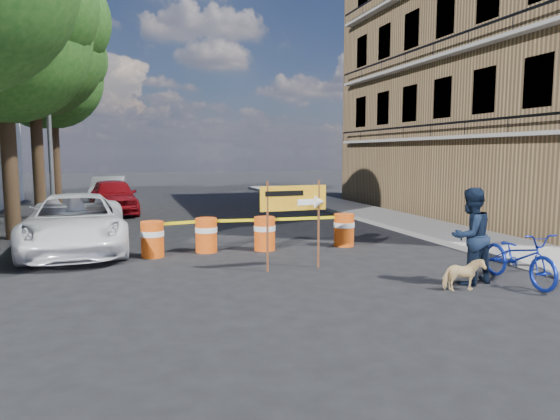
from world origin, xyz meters
TOP-DOWN VIEW (x-y plane):
  - ground at (0.00, 0.00)m, footprint 120.00×120.00m
  - sidewalk_east at (6.20, 6.00)m, footprint 2.40×40.00m
  - apartment_building at (12.00, 8.00)m, footprint 8.00×16.00m
  - tree_mid_a at (-6.74, 7.00)m, footprint 5.25×5.00m
  - tree_mid_b at (-6.73, 12.00)m, footprint 5.67×5.40m
  - tree_far at (-6.74, 17.00)m, footprint 5.04×4.80m
  - streetlamp at (-5.93, 9.50)m, footprint 1.25×0.18m
  - barrel_far_left at (-2.91, 3.04)m, footprint 0.58×0.58m
  - barrel_mid_left at (-1.52, 3.28)m, footprint 0.58×0.58m
  - barrel_mid_right at (0.01, 3.08)m, footprint 0.58×0.58m
  - barrel_far_right at (2.29, 3.03)m, footprint 0.58×0.58m
  - detour_sign at (0.25, 0.74)m, footprint 1.55×0.30m
  - pedestrian at (3.00, -1.42)m, footprint 1.06×0.90m
  - bicycle at (3.96, -1.68)m, footprint 0.74×1.09m
  - dog at (2.54, -1.86)m, footprint 0.79×0.44m
  - suv_white at (-4.80, 4.40)m, footprint 2.75×5.53m
  - sedan_red at (-4.07, 12.69)m, footprint 2.29×4.63m
  - sedan_silver at (-4.37, 16.35)m, footprint 1.68×4.41m

SIDE VIEW (x-z plane):
  - ground at x=0.00m, z-range 0.00..0.00m
  - sidewalk_east at x=6.20m, z-range 0.00..0.15m
  - dog at x=2.54m, z-range 0.00..0.63m
  - barrel_far_left at x=-2.91m, z-range 0.02..0.92m
  - barrel_mid_left at x=-1.52m, z-range 0.02..0.92m
  - barrel_mid_right at x=0.01m, z-range 0.02..0.92m
  - barrel_far_right at x=2.29m, z-range 0.02..0.92m
  - sedan_silver at x=-4.37m, z-range 0.00..1.43m
  - suv_white at x=-4.80m, z-range 0.00..1.50m
  - sedan_red at x=-4.07m, z-range 0.00..1.52m
  - pedestrian at x=3.00m, z-range 0.00..1.92m
  - bicycle at x=3.96m, z-range 0.00..2.03m
  - detour_sign at x=0.25m, z-range 0.47..2.46m
  - streetlamp at x=-5.93m, z-range 0.38..8.38m
  - apartment_building at x=12.00m, z-range 0.00..12.00m
  - tree_mid_a at x=-6.74m, z-range 1.67..10.34m
  - tree_far at x=-6.74m, z-range 1.80..10.64m
  - tree_mid_b at x=-6.73m, z-range 1.90..11.53m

